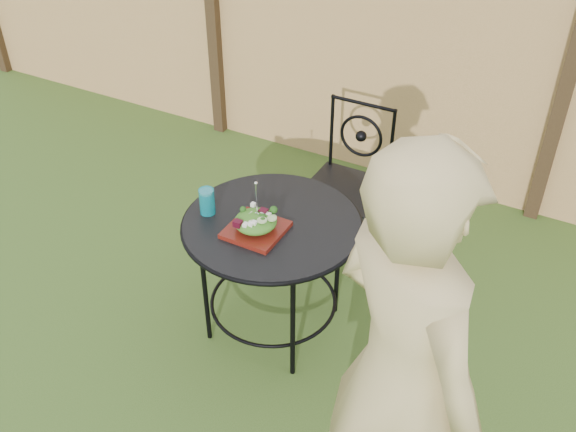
# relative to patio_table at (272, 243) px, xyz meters

# --- Properties ---
(ground) EXTENTS (60.00, 60.00, 0.00)m
(ground) POSITION_rel_patio_table_xyz_m (-0.23, -0.37, -0.59)
(ground) COLOR #284215
(ground) RESTS_ON ground
(fence) EXTENTS (8.00, 0.12, 1.90)m
(fence) POSITION_rel_patio_table_xyz_m (-0.23, 1.82, 0.36)
(fence) COLOR #E8B272
(fence) RESTS_ON ground
(patio_table) EXTENTS (0.92, 0.92, 0.72)m
(patio_table) POSITION_rel_patio_table_xyz_m (0.00, 0.00, 0.00)
(patio_table) COLOR black
(patio_table) RESTS_ON ground
(patio_chair) EXTENTS (0.46, 0.46, 0.95)m
(patio_chair) POSITION_rel_patio_table_xyz_m (0.04, 0.88, -0.08)
(patio_chair) COLOR black
(patio_chair) RESTS_ON ground
(diner) EXTENTS (0.81, 0.73, 1.87)m
(diner) POSITION_rel_patio_table_xyz_m (0.96, -0.80, 0.35)
(diner) COLOR tan
(diner) RESTS_ON ground
(salad_plate) EXTENTS (0.27, 0.27, 0.02)m
(salad_plate) POSITION_rel_patio_table_xyz_m (-0.03, -0.11, 0.15)
(salad_plate) COLOR #49180A
(salad_plate) RESTS_ON patio_table
(salad) EXTENTS (0.21, 0.21, 0.08)m
(salad) POSITION_rel_patio_table_xyz_m (-0.03, -0.11, 0.20)
(salad) COLOR #235614
(salad) RESTS_ON salad_plate
(fork) EXTENTS (0.01, 0.01, 0.18)m
(fork) POSITION_rel_patio_table_xyz_m (-0.02, -0.11, 0.33)
(fork) COLOR silver
(fork) RESTS_ON salad
(drinking_glass) EXTENTS (0.08, 0.08, 0.14)m
(drinking_glass) POSITION_rel_patio_table_xyz_m (-0.33, -0.09, 0.21)
(drinking_glass) COLOR #0B7785
(drinking_glass) RESTS_ON patio_table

